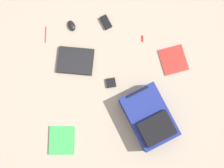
# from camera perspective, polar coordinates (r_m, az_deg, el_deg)

# --- Properties ---
(ground_plane) EXTENTS (4.20, 4.20, 0.00)m
(ground_plane) POSITION_cam_1_polar(r_m,az_deg,el_deg) (2.31, -0.22, 0.20)
(ground_plane) COLOR gray
(backpack) EXTENTS (0.43, 0.53, 0.21)m
(backpack) POSITION_cam_1_polar(r_m,az_deg,el_deg) (2.21, 7.76, -6.99)
(backpack) COLOR navy
(backpack) RESTS_ON ground_plane
(laptop) EXTENTS (0.35, 0.30, 0.03)m
(laptop) POSITION_cam_1_polar(r_m,az_deg,el_deg) (2.35, -7.66, 4.85)
(laptop) COLOR black
(laptop) RESTS_ON ground_plane
(book_blue) EXTENTS (0.24, 0.26, 0.02)m
(book_blue) POSITION_cam_1_polar(r_m,az_deg,el_deg) (2.31, -10.42, -11.51)
(book_blue) COLOR silver
(book_blue) RESTS_ON ground_plane
(book_red) EXTENTS (0.23, 0.25, 0.01)m
(book_red) POSITION_cam_1_polar(r_m,az_deg,el_deg) (2.40, 12.75, 4.94)
(book_red) COLOR silver
(book_red) RESTS_ON ground_plane
(computer_mouse) EXTENTS (0.08, 0.11, 0.04)m
(computer_mouse) POSITION_cam_1_polar(r_m,az_deg,el_deg) (2.45, -8.46, 12.02)
(computer_mouse) COLOR black
(computer_mouse) RESTS_ON ground_plane
(power_brick) EXTENTS (0.10, 0.13, 0.03)m
(power_brick) POSITION_cam_1_polar(r_m,az_deg,el_deg) (2.44, -1.29, 12.82)
(power_brick) COLOR black
(power_brick) RESTS_ON ground_plane
(pen_black) EXTENTS (0.03, 0.15, 0.01)m
(pen_black) POSITION_cam_1_polar(r_m,az_deg,el_deg) (2.48, -13.79, 10.04)
(pen_black) COLOR red
(pen_black) RESTS_ON ground_plane
(earbud_pouch) EXTENTS (0.08, 0.08, 0.02)m
(earbud_pouch) POSITION_cam_1_polar(r_m,az_deg,el_deg) (2.30, -0.23, 0.18)
(earbud_pouch) COLOR black
(earbud_pouch) RESTS_ON ground_plane
(usb_stick) EXTENTS (0.03, 0.06, 0.01)m
(usb_stick) POSITION_cam_1_polar(r_m,az_deg,el_deg) (2.42, 6.37, 9.45)
(usb_stick) COLOR #B21919
(usb_stick) RESTS_ON ground_plane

